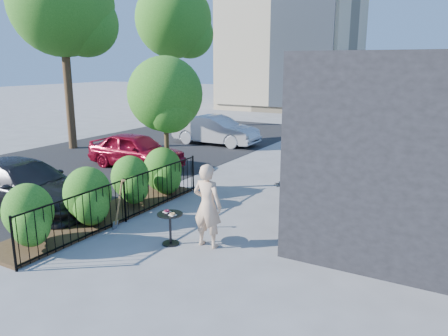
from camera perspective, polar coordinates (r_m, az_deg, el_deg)
The scene contains 14 objects.
ground at distance 10.14m, azimuth -6.29°, elevation -8.46°, with size 120.00×120.00×0.00m, color gray.
fence at distance 10.86m, azimuth -12.83°, elevation -4.09°, with size 0.05×6.05×1.10m.
planting_bed at distance 11.48m, azimuth -15.31°, elevation -5.99°, with size 1.30×6.00×0.08m, color #382616.
shrubs at distance 11.28m, azimuth -14.80°, elevation -2.78°, with size 1.10×5.60×1.24m.
patio_tree at distance 12.99m, azimuth -7.57°, elevation 8.94°, with size 2.20×2.20×3.94m.
street at distance 16.85m, azimuth -19.83°, elevation -0.20°, with size 9.00×30.00×0.01m, color black.
street_tree_near at distance 20.68m, azimuth -20.37°, elevation 18.71°, with size 4.40×4.40×8.28m.
street_tree_far at distance 26.62m, azimuth -6.55°, elevation 18.12°, with size 4.40×4.40×8.28m.
cafe_table at distance 9.41m, azimuth -7.05°, elevation -7.14°, with size 0.55×0.55×0.74m.
woman at distance 9.12m, azimuth -2.17°, elevation -4.94°, with size 0.65×0.43×1.79m, color #D7AE8B.
shovel at distance 10.35m, azimuth -13.66°, elevation -5.01°, with size 0.43×0.17×1.28m.
car_red at distance 16.44m, azimuth -11.38°, elevation 2.30°, with size 1.52×3.77×1.28m, color maroon.
car_silver at distance 20.68m, azimuth -1.06°, elevation 4.97°, with size 1.44×4.14×1.36m, color #ABABB0.
car_darkgrey at distance 12.55m, azimuth -24.78°, elevation -2.14°, with size 1.85×4.55×1.32m, color black.
Camera 1 is at (5.55, -7.59, 3.80)m, focal length 35.00 mm.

